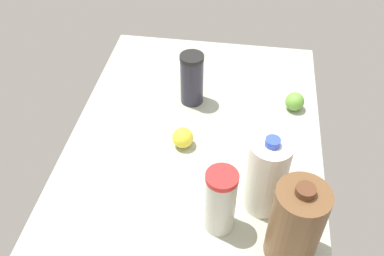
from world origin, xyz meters
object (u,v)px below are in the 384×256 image
tumbler_cup (220,201)px  chocolate_milk_jug (296,224)px  lemon_loose (183,138)px  milk_jug (266,176)px  shaker_bottle (192,79)px  lime_by_jug (295,101)px

tumbler_cup → chocolate_milk_jug: 18.01cm
tumbler_cup → lemon_loose: bearing=27.3°
milk_jug → lemon_loose: bearing=53.3°
chocolate_milk_jug → lemon_loose: bearing=44.9°
shaker_bottle → lemon_loose: size_ratio=2.87×
tumbler_cup → lime_by_jug: (47.88, -19.64, -6.63)cm
chocolate_milk_jug → shaker_bottle: (51.88, 31.21, -2.23)cm
chocolate_milk_jug → lemon_loose: chocolate_milk_jug is taller
lime_by_jug → lemon_loose: bearing=123.3°
lemon_loose → milk_jug: bearing=-126.7°
chocolate_milk_jug → lime_by_jug: 53.32cm
tumbler_cup → milk_jug: 13.43cm
milk_jug → lime_by_jug: bearing=-13.0°
lime_by_jug → milk_jug: bearing=167.0°
milk_jug → lemon_loose: 30.99cm
chocolate_milk_jug → shaker_bottle: bearing=31.0°
shaker_bottle → lime_by_jug: shaker_bottle is taller
shaker_bottle → lemon_loose: 21.82cm
tumbler_cup → chocolate_milk_jug: (-4.76, -17.31, 1.54)cm
milk_jug → lime_by_jug: size_ratio=3.96×
lime_by_jug → lemon_loose: (-21.78, 33.11, 0.08)cm
tumbler_cup → lemon_loose: 30.09cm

